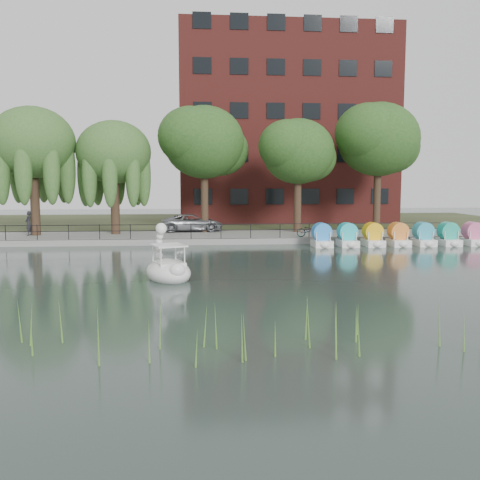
{
  "coord_description": "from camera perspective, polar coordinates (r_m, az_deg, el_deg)",
  "views": [
    {
      "loc": [
        -1.72,
        -22.38,
        4.22
      ],
      "look_at": [
        0.5,
        4.0,
        1.3
      ],
      "focal_mm": 40.0,
      "sensor_mm": 36.0,
      "label": 1
    }
  ],
  "objects": [
    {
      "name": "willow_left",
      "position": [
        40.56,
        -21.26,
        9.62
      ],
      "size": [
        5.88,
        5.88,
        9.01
      ],
      "color": "#473323",
      "rests_on": "promenade"
    },
    {
      "name": "reed_bank",
      "position": [
        13.88,
        11.05,
        -8.94
      ],
      "size": [
        24.0,
        2.4,
        1.2
      ],
      "color": "#669938",
      "rests_on": "ground_plane"
    },
    {
      "name": "pedestrian",
      "position": [
        40.51,
        -21.62,
        1.85
      ],
      "size": [
        0.6,
        0.79,
        1.98
      ],
      "primitive_type": "imported",
      "rotation": [
        0.0,
        0.0,
        4.54
      ],
      "color": "black",
      "rests_on": "promenade"
    },
    {
      "name": "broadleaf_right",
      "position": [
        40.67,
        6.22,
        9.31
      ],
      "size": [
        5.4,
        5.4,
        8.32
      ],
      "color": "#473323",
      "rests_on": "promenade"
    },
    {
      "name": "promenade",
      "position": [
        38.62,
        -2.24,
        0.32
      ],
      "size": [
        40.0,
        6.0,
        0.4
      ],
      "primitive_type": "cube",
      "color": "gray",
      "rests_on": "ground_plane"
    },
    {
      "name": "willow_mid",
      "position": [
        39.85,
        -13.32,
        9.05
      ],
      "size": [
        5.32,
        5.32,
        8.15
      ],
      "color": "#473323",
      "rests_on": "promenade"
    },
    {
      "name": "apartment_building",
      "position": [
        53.31,
        4.72,
        11.81
      ],
      "size": [
        20.0,
        10.07,
        18.0
      ],
      "color": "#4C1E16",
      "rests_on": "land_strip"
    },
    {
      "name": "bicycle",
      "position": [
        37.01,
        7.42,
        1.1
      ],
      "size": [
        0.88,
        1.8,
        1.0
      ],
      "primitive_type": "imported",
      "rotation": [
        0.0,
        0.0,
        1.41
      ],
      "color": "gray",
      "rests_on": "promenade"
    },
    {
      "name": "minivan",
      "position": [
        40.97,
        -5.11,
        1.98
      ],
      "size": [
        3.0,
        5.63,
        1.51
      ],
      "primitive_type": "imported",
      "rotation": [
        0.0,
        0.0,
        1.67
      ],
      "color": "gray",
      "rests_on": "promenade"
    },
    {
      "name": "broadleaf_center",
      "position": [
        40.48,
        -3.85,
        10.31
      ],
      "size": [
        6.0,
        6.0,
        9.25
      ],
      "color": "#473323",
      "rests_on": "promenade"
    },
    {
      "name": "swan_boat",
      "position": [
        23.29,
        -7.69,
        -2.9
      ],
      "size": [
        2.66,
        3.25,
        2.38
      ],
      "rotation": [
        0.0,
        0.0,
        0.37
      ],
      "color": "white",
      "rests_on": "ground_plane"
    },
    {
      "name": "pedal_boat_row",
      "position": [
        36.45,
        16.52,
        0.35
      ],
      "size": [
        11.35,
        1.7,
        1.4
      ],
      "color": "white",
      "rests_on": "ground_plane"
    },
    {
      "name": "railing",
      "position": [
        35.8,
        -2.04,
        1.36
      ],
      "size": [
        32.0,
        0.05,
        1.0
      ],
      "color": "black",
      "rests_on": "promenade"
    },
    {
      "name": "ground_plane",
      "position": [
        22.84,
        -0.41,
        -4.35
      ],
      "size": [
        120.0,
        120.0,
        0.0
      ],
      "primitive_type": "plane",
      "color": "#333F3B"
    },
    {
      "name": "broadleaf_far",
      "position": [
        43.4,
        14.57,
        10.3
      ],
      "size": [
        6.3,
        6.3,
        9.71
      ],
      "color": "#473323",
      "rests_on": "promenade"
    },
    {
      "name": "land_strip",
      "position": [
        52.56,
        -2.93,
        1.88
      ],
      "size": [
        60.0,
        22.0,
        0.36
      ],
      "primitive_type": "cube",
      "color": "#47512D",
      "rests_on": "ground_plane"
    },
    {
      "name": "kerb",
      "position": [
        35.69,
        -2.02,
        -0.18
      ],
      "size": [
        40.0,
        0.25,
        0.4
      ],
      "primitive_type": "cube",
      "color": "gray",
      "rests_on": "ground_plane"
    }
  ]
}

